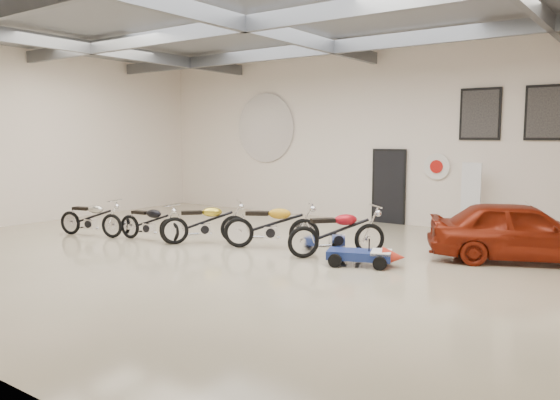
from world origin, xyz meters
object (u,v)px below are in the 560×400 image
Objects in this scene: motorcycle_black at (149,222)px; motorcycle_yellow at (271,224)px; banner_stand at (471,198)px; motorcycle_gold at (205,222)px; go_kart at (366,252)px; vintage_car at (521,231)px; motorcycle_silver at (90,217)px; motorcycle_red at (337,231)px.

motorcycle_yellow reaches higher than motorcycle_black.
motorcycle_black is (-6.06, -5.46, -0.46)m from banner_stand.
motorcycle_gold is 1.31× the size of go_kart.
vintage_car is (4.87, 1.92, 0.06)m from motorcycle_yellow.
motorcycle_silver is 7.23m from go_kart.
banner_stand is 8.17m from motorcycle_black.
go_kart is (4.14, 0.17, -0.24)m from motorcycle_gold.
motorcycle_yellow is 1.64m from motorcycle_red.
motorcycle_black is 3.11m from motorcycle_yellow.
go_kart is at bearing -92.68° from banner_stand.
motorcycle_yellow reaches higher than go_kart.
banner_stand is at bearing 36.54° from motorcycle_black.
motorcycle_yellow is at bearing 135.91° from motorcycle_red.
go_kart is (2.51, -0.28, -0.28)m from motorcycle_yellow.
motorcycle_red reaches higher than motorcycle_black.
motorcycle_black is 1.42m from motorcycle_gold.
motorcycle_red is 3.71m from vintage_car.
banner_stand is at bearing 11.16° from vintage_car.
banner_stand is at bearing 22.46° from motorcycle_red.
vintage_car reaches higher than go_kart.
motorcycle_yellow is 1.02× the size of motorcycle_red.
vintage_car reaches higher than motorcycle_red.
motorcycle_silver is 0.52× the size of vintage_car.
motorcycle_black reaches higher than go_kart.
go_kart is (5.45, 0.74, -0.20)m from motorcycle_black.
motorcycle_black is 8.34m from vintage_car.
motorcycle_silver is 4.84m from motorcycle_yellow.
banner_stand is 5.44m from motorcycle_yellow.
motorcycle_black is at bearing 0.74° from motorcycle_silver.
motorcycle_red is at bearing -104.37° from banner_stand.
vintage_car is (2.36, 2.20, 0.34)m from go_kart.
banner_stand is 4.58m from motorcycle_red.
motorcycle_silver is 0.88× the size of motorcycle_yellow.
go_kart is at bearing 2.28° from motorcycle_black.
motorcycle_red is 0.58× the size of vintage_car.
motorcycle_silver is 6.44m from motorcycle_red.
go_kart is at bearing -4.58° from motorcycle_silver.
vintage_car reaches higher than motorcycle_silver.
banner_stand reaches higher than motorcycle_black.
motorcycle_black is 5.50m from go_kart.
motorcycle_silver is at bearing 168.36° from motorcycle_yellow.
vintage_car is at bearing -19.42° from motorcycle_red.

